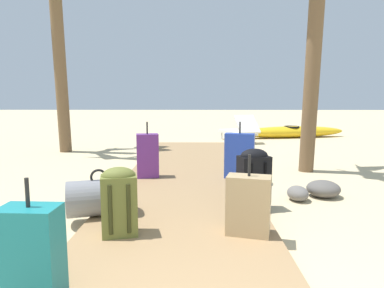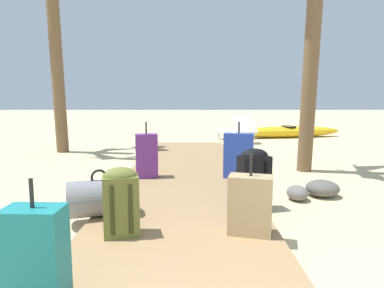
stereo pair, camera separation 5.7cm
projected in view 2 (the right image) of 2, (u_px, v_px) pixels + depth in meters
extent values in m
plane|color=#D1BA8C|center=(183.00, 203.00, 4.21)|extent=(60.00, 60.00, 0.00)
cube|color=#9E7A51|center=(185.00, 183.00, 5.04)|extent=(1.79, 8.41, 0.08)
cube|color=tan|center=(251.00, 205.00, 3.03)|extent=(0.41, 0.30, 0.52)
cylinder|color=black|center=(252.00, 165.00, 2.98)|extent=(0.02, 0.02, 0.19)
cube|color=black|center=(255.00, 180.00, 3.92)|extent=(0.39, 0.30, 0.54)
ellipsoid|color=black|center=(255.00, 156.00, 3.88)|extent=(0.37, 0.29, 0.17)
cylinder|color=black|center=(252.00, 182.00, 3.79)|extent=(0.04, 0.04, 0.43)
cylinder|color=black|center=(266.00, 181.00, 3.84)|extent=(0.04, 0.04, 0.43)
cube|color=#6B2D84|center=(148.00, 156.00, 5.18)|extent=(0.35, 0.26, 0.65)
cylinder|color=black|center=(147.00, 128.00, 5.12)|extent=(0.02, 0.02, 0.18)
cube|color=#2847B7|center=(240.00, 156.00, 5.12)|extent=(0.45, 0.26, 0.67)
cylinder|color=black|center=(240.00, 128.00, 5.07)|extent=(0.02, 0.02, 0.17)
cylinder|color=slate|center=(101.00, 198.00, 3.52)|extent=(0.71, 0.54, 0.37)
torus|color=black|center=(100.00, 177.00, 3.49)|extent=(0.16, 0.07, 0.16)
cube|color=olive|center=(122.00, 206.00, 3.01)|extent=(0.34, 0.28, 0.53)
ellipsoid|color=olive|center=(121.00, 176.00, 2.97)|extent=(0.33, 0.27, 0.15)
cylinder|color=#333516|center=(113.00, 210.00, 2.88)|extent=(0.04, 0.04, 0.42)
cylinder|color=#333516|center=(132.00, 209.00, 2.92)|extent=(0.04, 0.04, 0.42)
cube|color=#197A7F|center=(37.00, 255.00, 2.03)|extent=(0.34, 0.23, 0.57)
cylinder|color=black|center=(33.00, 193.00, 1.98)|extent=(0.02, 0.02, 0.17)
cylinder|color=brown|center=(58.00, 62.00, 7.75)|extent=(0.27, 0.49, 4.08)
cylinder|color=brown|center=(314.00, 37.00, 5.60)|extent=(0.25, 0.54, 4.47)
cube|color=white|center=(235.00, 132.00, 10.05)|extent=(1.02, 1.52, 0.08)
cube|color=white|center=(245.00, 124.00, 9.45)|extent=(0.73, 0.68, 0.48)
cylinder|color=silver|center=(220.00, 136.00, 10.52)|extent=(0.04, 0.04, 0.22)
cylinder|color=silver|center=(234.00, 135.00, 10.67)|extent=(0.04, 0.04, 0.22)
cylinder|color=silver|center=(236.00, 140.00, 9.47)|extent=(0.04, 0.04, 0.22)
cylinder|color=silver|center=(252.00, 139.00, 9.62)|extent=(0.04, 0.04, 0.22)
ellipsoid|color=gold|center=(289.00, 132.00, 10.97)|extent=(3.60, 1.33, 0.36)
torus|color=black|center=(289.00, 127.00, 10.95)|extent=(0.58, 0.58, 0.05)
ellipsoid|color=#5B5651|center=(324.00, 188.00, 4.48)|extent=(0.51, 0.51, 0.21)
ellipsoid|color=slate|center=(298.00, 193.00, 4.32)|extent=(0.26, 0.34, 0.18)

